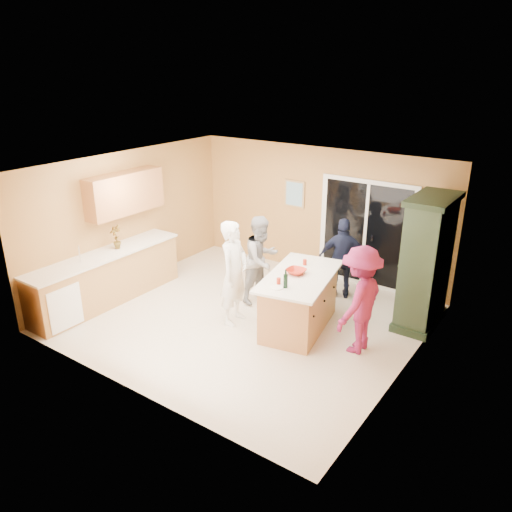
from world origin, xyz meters
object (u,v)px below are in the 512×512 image
Objects in this scene: woman_white at (234,273)px; woman_magenta at (360,300)px; green_hutch at (426,264)px; woman_grey at (262,259)px; kitchen_island at (299,303)px; woman_navy at (343,259)px.

woman_magenta is (2.06, 0.35, -0.05)m from woman_white.
green_hutch is at bearing 162.27° from woman_magenta.
green_hutch is 2.80m from woman_grey.
woman_magenta is at bearing -96.72° from woman_grey.
woman_white is 0.94m from woman_grey.
green_hutch is 1.37× the size of woman_grey.
woman_grey is (-0.09, 0.94, -0.08)m from woman_white.
green_hutch reaches higher than woman_white.
kitchen_island is 1.14m from woman_magenta.
kitchen_island is 1.28× the size of woman_navy.
green_hutch reaches higher than woman_navy.
woman_grey is 2.23m from woman_magenta.
woman_grey is at bearing 144.20° from kitchen_island.
green_hutch is (1.59, 1.29, 0.63)m from kitchen_island.
woman_navy is (1.05, 1.90, -0.12)m from woman_white.
kitchen_island is at bearing -140.99° from green_hutch.
woman_grey is at bearing -2.57° from woman_white.
kitchen_island is 1.10× the size of woman_white.
woman_grey is (-2.68, -0.79, -0.27)m from green_hutch.
woman_magenta reaches higher than woman_navy.
woman_magenta reaches higher than kitchen_island.
green_hutch is 1.44× the size of woman_navy.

